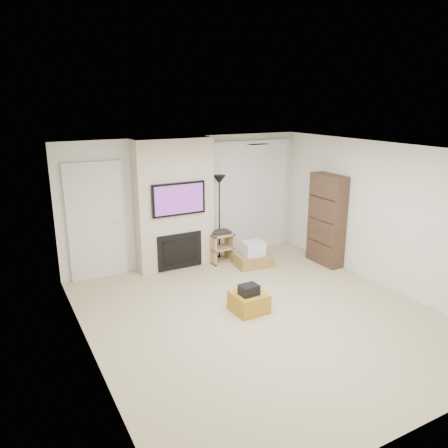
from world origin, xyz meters
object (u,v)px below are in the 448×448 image
floor_lamp (219,194)px  bookshelf (327,220)px  ottoman (249,302)px  box_stack (253,256)px  av_stand (221,246)px

floor_lamp → bookshelf: bookshelf is taller
ottoman → box_stack: size_ratio=0.65×
av_stand → ottoman: bearing=-106.6°
floor_lamp → av_stand: 1.04m
av_stand → box_stack: size_ratio=0.85×
ottoman → bookshelf: bearing=23.5°
bookshelf → ottoman: bearing=-156.5°
floor_lamp → box_stack: 1.41m
ottoman → floor_lamp: 2.66m
floor_lamp → box_stack: bearing=-56.2°
floor_lamp → bookshelf: bearing=-34.3°
av_stand → bookshelf: (1.81, -1.05, 0.55)m
floor_lamp → bookshelf: 2.18m
ottoman → floor_lamp: size_ratio=0.29×
ottoman → floor_lamp: (0.68, 2.26, 1.22)m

